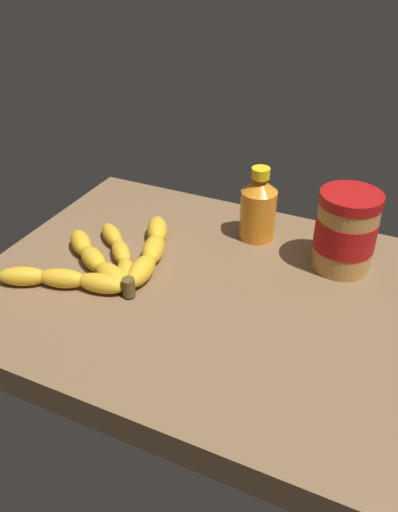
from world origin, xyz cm
name	(u,v)px	position (x,y,z in cm)	size (l,w,h in cm)	color
ground_plane	(211,298)	(0.00, 0.00, -2.44)	(74.43, 56.05, 4.88)	brown
banana_bunch	(111,259)	(17.32, 2.16, 1.65)	(23.04, 28.76, 3.63)	gold
peanut_butter_jar	(346,231)	(-17.35, -14.55, 6.70)	(9.94, 9.94, 13.54)	#BF8442
honey_bottle	(258,207)	(-1.37, -17.59, 6.12)	(6.47, 6.47, 13.57)	orange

